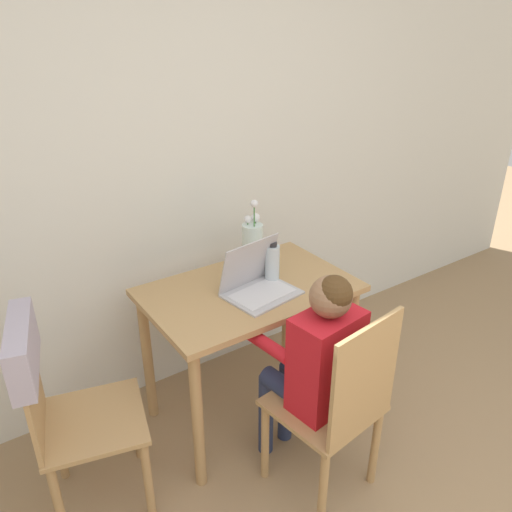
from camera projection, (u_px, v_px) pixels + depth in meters
name	position (u px, v px, depth m)	size (l,w,h in m)	color
wall_back	(150.00, 166.00, 2.41)	(6.40, 0.05, 2.50)	silver
dining_table	(249.00, 309.00, 2.41)	(0.98, 0.63, 0.75)	tan
chair_occupied	(337.00, 407.00, 2.03)	(0.45, 0.45, 0.92)	tan
chair_spare	(53.00, 390.00, 1.89)	(0.51, 0.49, 0.93)	tan
person_seated	(316.00, 358.00, 2.04)	(0.34, 0.45, 1.04)	red
laptop	(257.00, 281.00, 2.29)	(0.35, 0.29, 0.25)	#B2B2B7
flower_vase	(253.00, 242.00, 2.54)	(0.11, 0.11, 0.35)	silver
water_bottle	(272.00, 263.00, 2.38)	(0.07, 0.07, 0.20)	silver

